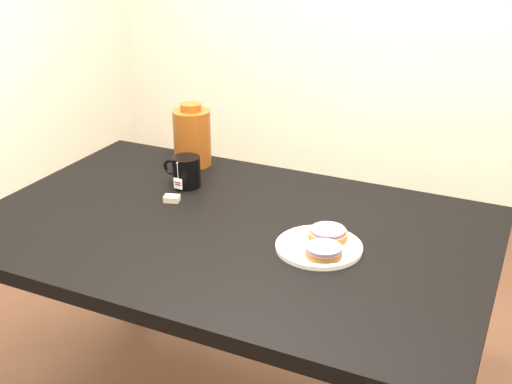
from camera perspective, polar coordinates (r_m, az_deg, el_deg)
table at (r=1.80m, az=-2.25°, el=-5.28°), size 1.40×0.90×0.75m
plate at (r=1.65m, az=5.62°, el=-4.81°), size 0.22×0.22×0.02m
bagel_back at (r=1.67m, az=6.41°, el=-3.69°), size 0.12×0.12×0.03m
bagel_front at (r=1.59m, az=6.05°, el=-5.25°), size 0.13×0.13×0.03m
mug at (r=2.00m, az=-6.25°, el=1.83°), size 0.13×0.09×0.10m
teabag_pouch at (r=1.91m, az=-7.49°, el=-0.59°), size 0.05×0.04×0.02m
bagel_package at (r=2.16m, az=-5.70°, el=4.92°), size 0.15×0.15×0.21m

